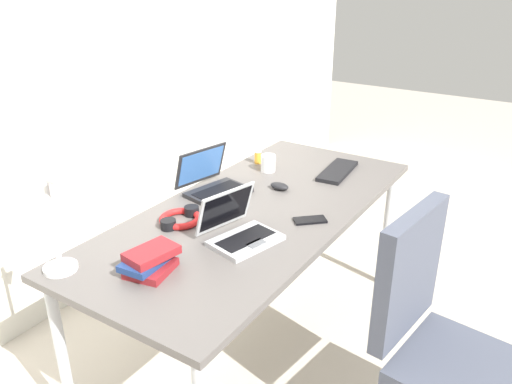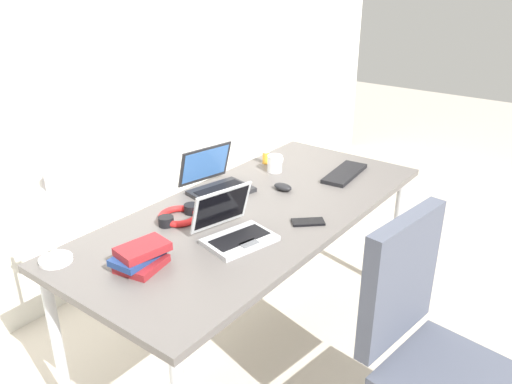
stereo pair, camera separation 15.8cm
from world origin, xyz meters
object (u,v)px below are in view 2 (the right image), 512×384
(book_stack, at_px, (141,256))
(computer_mouse, at_px, (283,187))
(laptop_far_corner, at_px, (234,230))
(coffee_mug, at_px, (275,163))
(cell_phone, at_px, (308,222))
(laptop_mid_desk, at_px, (216,183))
(headphones, at_px, (179,216))
(desk_lamp, at_px, (53,216))
(pill_bottle, at_px, (266,156))
(office_chair, at_px, (433,377))
(external_keyboard, at_px, (345,173))

(book_stack, bearing_deg, computer_mouse, -1.13)
(computer_mouse, height_order, book_stack, book_stack)
(laptop_far_corner, xyz_separation_m, computer_mouse, (0.51, 0.12, -0.02))
(coffee_mug, bearing_deg, cell_phone, -131.37)
(laptop_mid_desk, distance_m, headphones, 0.33)
(desk_lamp, xyz_separation_m, book_stack, (0.17, -0.24, -0.16))
(pill_bottle, bearing_deg, office_chair, -117.85)
(office_chair, bearing_deg, desk_lamp, 118.87)
(coffee_mug, bearing_deg, headphones, 179.68)
(office_chair, bearing_deg, coffee_mug, 62.49)
(cell_phone, distance_m, pill_bottle, 0.73)
(cell_phone, bearing_deg, laptop_mid_desk, 44.34)
(headphones, bearing_deg, laptop_mid_desk, 12.53)
(laptop_mid_desk, bearing_deg, computer_mouse, -51.37)
(external_keyboard, xyz_separation_m, coffee_mug, (-0.17, 0.32, 0.03))
(book_stack, bearing_deg, office_chair, -63.06)
(laptop_mid_desk, relative_size, office_chair, 0.34)
(laptop_far_corner, height_order, office_chair, office_chair)
(laptop_far_corner, xyz_separation_m, pill_bottle, (0.76, 0.40, -0.00))
(headphones, xyz_separation_m, coffee_mug, (0.70, -0.00, 0.03))
(desk_lamp, distance_m, coffee_mug, 1.23)
(office_chair, bearing_deg, headphones, 96.77)
(book_stack, bearing_deg, laptop_mid_desk, 19.14)
(cell_phone, xyz_separation_m, pill_bottle, (0.46, 0.56, 0.04))
(external_keyboard, distance_m, headphones, 0.93)
(external_keyboard, relative_size, headphones, 1.54)
(desk_lamp, xyz_separation_m, pill_bottle, (1.28, 0.03, -0.16))
(laptop_far_corner, distance_m, book_stack, 0.38)
(laptop_mid_desk, bearing_deg, headphones, -167.47)
(laptop_far_corner, relative_size, cell_phone, 2.31)
(computer_mouse, height_order, office_chair, office_chair)
(cell_phone, relative_size, book_stack, 0.63)
(headphones, height_order, pill_bottle, pill_bottle)
(external_keyboard, height_order, pill_bottle, pill_bottle)
(external_keyboard, distance_m, computer_mouse, 0.38)
(office_chair, bearing_deg, external_keyboard, 46.31)
(headphones, bearing_deg, desk_lamp, 171.41)
(computer_mouse, height_order, coffee_mug, coffee_mug)
(book_stack, xyz_separation_m, office_chair, (0.48, -0.94, -0.38))
(computer_mouse, distance_m, cell_phone, 0.36)
(headphones, bearing_deg, external_keyboard, -20.23)
(laptop_mid_desk, bearing_deg, external_keyboard, -35.53)
(headphones, bearing_deg, coffee_mug, -0.32)
(laptop_far_corner, relative_size, office_chair, 0.32)
(office_chair, bearing_deg, computer_mouse, 67.01)
(office_chair, bearing_deg, pill_bottle, 62.15)
(desk_lamp, height_order, laptop_far_corner, desk_lamp)
(desk_lamp, xyz_separation_m, office_chair, (0.65, -1.18, -0.54))
(laptop_far_corner, distance_m, headphones, 0.30)
(external_keyboard, xyz_separation_m, headphones, (-0.87, 0.32, 0.01))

